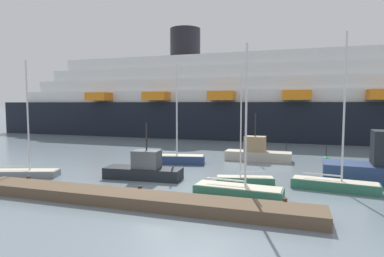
{
  "coord_description": "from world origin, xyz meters",
  "views": [
    {
      "loc": [
        8.66,
        -19.15,
        5.7
      ],
      "look_at": [
        0.0,
        8.02,
        3.44
      ],
      "focal_mm": 30.03,
      "sensor_mm": 36.0,
      "label": 1
    }
  ],
  "objects_px": {
    "sailboat_4": "(238,189)",
    "cruise_ship": "(296,101)",
    "fishing_boat_0": "(257,152)",
    "sailboat_0": "(245,179)",
    "sailboat_2": "(25,172)",
    "channel_buoy_0": "(286,155)",
    "channel_buoy_1": "(326,159)",
    "sailboat_3": "(172,158)",
    "fishing_boat_1": "(144,169)",
    "sailboat_1": "(334,183)"
  },
  "relations": [
    {
      "from": "cruise_ship",
      "to": "sailboat_1",
      "type": "bearing_deg",
      "value": -85.1
    },
    {
      "from": "fishing_boat_0",
      "to": "channel_buoy_0",
      "type": "xyz_separation_m",
      "value": [
        2.71,
        2.51,
        -0.48
      ]
    },
    {
      "from": "cruise_ship",
      "to": "sailboat_2",
      "type": "bearing_deg",
      "value": -118.85
    },
    {
      "from": "fishing_boat_1",
      "to": "cruise_ship",
      "type": "distance_m",
      "value": 35.26
    },
    {
      "from": "sailboat_4",
      "to": "fishing_boat_0",
      "type": "xyz_separation_m",
      "value": [
        -0.23,
        12.67,
        0.38
      ]
    },
    {
      "from": "fishing_boat_1",
      "to": "sailboat_1",
      "type": "bearing_deg",
      "value": -0.38
    },
    {
      "from": "fishing_boat_0",
      "to": "sailboat_0",
      "type": "bearing_deg",
      "value": 91.95
    },
    {
      "from": "sailboat_4",
      "to": "cruise_ship",
      "type": "relative_size",
      "value": 0.09
    },
    {
      "from": "sailboat_2",
      "to": "fishing_boat_0",
      "type": "distance_m",
      "value": 20.7
    },
    {
      "from": "sailboat_1",
      "to": "sailboat_3",
      "type": "height_order",
      "value": "sailboat_1"
    },
    {
      "from": "sailboat_2",
      "to": "sailboat_4",
      "type": "xyz_separation_m",
      "value": [
        16.61,
        -0.01,
        0.02
      ]
    },
    {
      "from": "fishing_boat_1",
      "to": "channel_buoy_1",
      "type": "xyz_separation_m",
      "value": [
        13.73,
        11.39,
        -0.44
      ]
    },
    {
      "from": "sailboat_4",
      "to": "fishing_boat_0",
      "type": "height_order",
      "value": "sailboat_4"
    },
    {
      "from": "sailboat_3",
      "to": "channel_buoy_1",
      "type": "relative_size",
      "value": 5.74
    },
    {
      "from": "sailboat_2",
      "to": "channel_buoy_0",
      "type": "relative_size",
      "value": 5.23
    },
    {
      "from": "fishing_boat_0",
      "to": "channel_buoy_0",
      "type": "distance_m",
      "value": 3.73
    },
    {
      "from": "fishing_boat_1",
      "to": "channel_buoy_0",
      "type": "xyz_separation_m",
      "value": [
        10.0,
        12.91,
        -0.41
      ]
    },
    {
      "from": "sailboat_2",
      "to": "channel_buoy_1",
      "type": "distance_m",
      "value": 26.59
    },
    {
      "from": "channel_buoy_0",
      "to": "channel_buoy_1",
      "type": "bearing_deg",
      "value": -22.28
    },
    {
      "from": "channel_buoy_1",
      "to": "sailboat_3",
      "type": "bearing_deg",
      "value": -160.2
    },
    {
      "from": "sailboat_4",
      "to": "channel_buoy_1",
      "type": "relative_size",
      "value": 5.72
    },
    {
      "from": "fishing_boat_1",
      "to": "cruise_ship",
      "type": "height_order",
      "value": "cruise_ship"
    },
    {
      "from": "sailboat_4",
      "to": "channel_buoy_1",
      "type": "bearing_deg",
      "value": 69.44
    },
    {
      "from": "sailboat_3",
      "to": "fishing_boat_1",
      "type": "height_order",
      "value": "sailboat_3"
    },
    {
      "from": "sailboat_2",
      "to": "fishing_boat_0",
      "type": "relative_size",
      "value": 1.39
    },
    {
      "from": "sailboat_0",
      "to": "sailboat_2",
      "type": "height_order",
      "value": "sailboat_2"
    },
    {
      "from": "sailboat_1",
      "to": "fishing_boat_0",
      "type": "height_order",
      "value": "sailboat_1"
    },
    {
      "from": "sailboat_2",
      "to": "cruise_ship",
      "type": "distance_m",
      "value": 41.02
    },
    {
      "from": "fishing_boat_1",
      "to": "sailboat_2",
      "type": "bearing_deg",
      "value": -170.0
    },
    {
      "from": "sailboat_1",
      "to": "channel_buoy_0",
      "type": "height_order",
      "value": "sailboat_1"
    },
    {
      "from": "sailboat_4",
      "to": "cruise_ship",
      "type": "xyz_separation_m",
      "value": [
        3.39,
        35.38,
        5.62
      ]
    },
    {
      "from": "sailboat_2",
      "to": "fishing_boat_0",
      "type": "height_order",
      "value": "sailboat_2"
    },
    {
      "from": "sailboat_0",
      "to": "channel_buoy_0",
      "type": "xyz_separation_m",
      "value": [
        2.51,
        12.28,
        -0.07
      ]
    },
    {
      "from": "sailboat_0",
      "to": "channel_buoy_0",
      "type": "height_order",
      "value": "sailboat_0"
    },
    {
      "from": "sailboat_3",
      "to": "channel_buoy_1",
      "type": "bearing_deg",
      "value": 7.88
    },
    {
      "from": "fishing_boat_0",
      "to": "channel_buoy_1",
      "type": "bearing_deg",
      "value": -170.58
    },
    {
      "from": "fishing_boat_1",
      "to": "fishing_boat_0",
      "type": "bearing_deg",
      "value": 51.06
    },
    {
      "from": "channel_buoy_0",
      "to": "sailboat_3",
      "type": "bearing_deg",
      "value": -147.36
    },
    {
      "from": "sailboat_0",
      "to": "sailboat_1",
      "type": "bearing_deg",
      "value": 169.55
    },
    {
      "from": "sailboat_2",
      "to": "channel_buoy_0",
      "type": "bearing_deg",
      "value": 19.58
    },
    {
      "from": "channel_buoy_0",
      "to": "channel_buoy_1",
      "type": "xyz_separation_m",
      "value": [
        3.73,
        -1.53,
        -0.03
      ]
    },
    {
      "from": "sailboat_1",
      "to": "sailboat_2",
      "type": "relative_size",
      "value": 1.14
    },
    {
      "from": "sailboat_4",
      "to": "channel_buoy_0",
      "type": "distance_m",
      "value": 15.39
    },
    {
      "from": "sailboat_1",
      "to": "fishing_boat_1",
      "type": "height_order",
      "value": "sailboat_1"
    },
    {
      "from": "sailboat_2",
      "to": "sailboat_4",
      "type": "relative_size",
      "value": 0.97
    },
    {
      "from": "sailboat_0",
      "to": "sailboat_3",
      "type": "bearing_deg",
      "value": -48.86
    },
    {
      "from": "sailboat_2",
      "to": "fishing_boat_1",
      "type": "distance_m",
      "value": 9.37
    },
    {
      "from": "sailboat_2",
      "to": "sailboat_3",
      "type": "bearing_deg",
      "value": 25.32
    },
    {
      "from": "sailboat_3",
      "to": "sailboat_4",
      "type": "relative_size",
      "value": 1.0
    },
    {
      "from": "sailboat_1",
      "to": "fishing_boat_0",
      "type": "distance_m",
      "value": 11.32
    }
  ]
}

